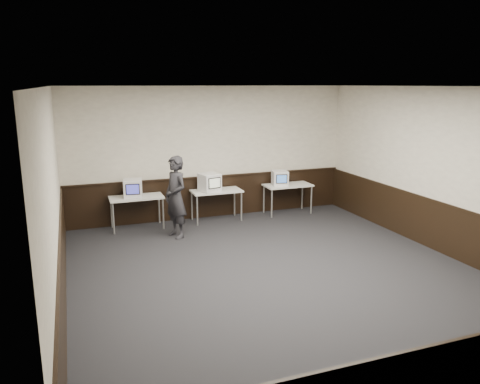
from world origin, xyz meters
The scene contains 17 objects.
floor centered at (0.00, 0.00, 0.00)m, with size 8.00×8.00×0.00m, color black.
ceiling centered at (0.00, 0.00, 3.20)m, with size 8.00×8.00×0.00m, color white.
back_wall centered at (0.00, 4.00, 1.60)m, with size 7.00×7.00×0.00m, color beige.
front_wall centered at (0.00, -4.00, 1.60)m, with size 7.00×7.00×0.00m, color beige.
left_wall centered at (-3.50, 0.00, 1.60)m, with size 8.00×8.00×0.00m, color beige.
right_wall centered at (3.50, 0.00, 1.60)m, with size 8.00×8.00×0.00m, color beige.
wainscot_back centered at (0.00, 3.98, 0.50)m, with size 6.98×0.04×1.00m, color black.
wainscot_left centered at (-3.48, 0.00, 0.50)m, with size 0.04×7.98×1.00m, color black.
wainscot_right centered at (3.48, 0.00, 0.50)m, with size 0.04×7.98×1.00m, color black.
wainscot_rail centered at (0.00, 3.96, 1.02)m, with size 6.98×0.06×0.04m, color black.
desk_left centered at (-1.90, 3.60, 0.68)m, with size 1.20×0.60×0.75m.
desk_center centered at (0.00, 3.60, 0.68)m, with size 1.20×0.60×0.75m.
desk_right centered at (1.90, 3.60, 0.68)m, with size 1.20×0.60×0.75m.
emac_left centered at (-1.97, 3.58, 0.95)m, with size 0.47×0.49×0.41m.
emac_center centered at (-0.18, 3.56, 0.96)m, with size 0.52×0.54×0.43m.
emac_right centered at (1.66, 3.57, 0.94)m, with size 0.45×0.46×0.38m.
person centered at (-1.19, 2.70, 0.88)m, with size 0.64×0.42×1.77m, color #25242A.
Camera 1 is at (-3.23, -6.87, 3.24)m, focal length 35.00 mm.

